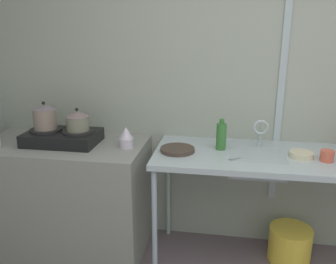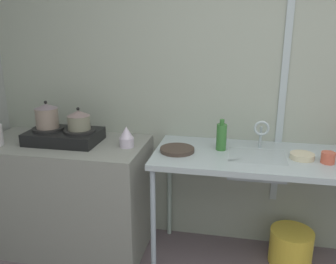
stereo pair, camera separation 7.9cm
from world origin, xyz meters
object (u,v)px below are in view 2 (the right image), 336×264
Objects in this scene: bucket_on_floor at (291,247)px; sink_basin at (256,165)px; pot_on_right_burner at (79,120)px; pot_on_left_burner at (47,116)px; bottle_by_sink at (221,137)px; faucet at (261,130)px; percolator at (127,137)px; cup_by_rack at (328,158)px; frying_pan at (177,150)px; small_bowl_on_drainboard at (302,156)px; stove at (64,136)px.

sink_basin is at bearing -161.98° from bucket_on_floor.
bucket_on_floor is at bearing 2.92° from pot_on_right_burner.
bottle_by_sink is (1.30, 0.06, -0.10)m from pot_on_left_burner.
pot_on_left_burner reaches higher than faucet.
sink_basin is 0.31m from bottle_by_sink.
pot_on_left_burner is 0.64m from percolator.
cup_by_rack is at bearing -6.40° from sink_basin.
pot_on_right_burner is 1.10× the size of percolator.
faucet reaches higher than frying_pan.
cup_by_rack is 0.28× the size of bucket_on_floor.
small_bowl_on_drainboard is (0.84, 0.02, 0.00)m from frying_pan.
faucet is 0.61m from frying_pan.
sink_basin is at bearing -0.62° from pot_on_left_burner.
pot_on_left_burner reaches higher than bucket_on_floor.
cup_by_rack is (0.41, -0.19, -0.10)m from faucet.
bucket_on_floor is (0.01, 0.10, -0.76)m from small_bowl_on_drainboard.
bottle_by_sink is at bearing 171.96° from small_bowl_on_drainboard.
pot_on_right_burner is 1.06× the size of small_bowl_on_drainboard.
sink_basin is (1.29, -0.02, -0.25)m from pot_on_right_burner.
bucket_on_floor is at bearing 4.26° from percolator.
pot_on_right_burner is 1.33m from faucet.
pot_on_left_burner reaches higher than pot_on_right_burner.
pot_on_left_burner is 1.85m from small_bowl_on_drainboard.
percolator is at bearing 177.65° from cup_by_rack.
sink_basin is 0.55m from frying_pan.
percolator is 1.22m from small_bowl_on_drainboard.
small_bowl_on_drainboard is (0.29, 0.00, 0.08)m from sink_basin.
cup_by_rack is (1.36, -0.06, -0.04)m from percolator.
small_bowl_on_drainboard is (1.58, -0.02, -0.16)m from pot_on_right_burner.
pot_on_right_burner is (0.13, 0.00, 0.13)m from stove.
percolator is 0.49× the size of bucket_on_floor.
percolator is 1.48m from bucket_on_floor.
bottle_by_sink reaches higher than bucket_on_floor.
pot_on_left_burner reaches higher than stove.
pot_on_right_burner reaches higher than bottle_by_sink.
stove reaches higher than bucket_on_floor.
pot_on_left_burner is at bearing 177.80° from frying_pan.
cup_by_rack reaches higher than small_bowl_on_drainboard.
stove is 1.69× the size of bucket_on_floor.
stove is 0.18m from pot_on_right_burner.
frying_pan is 0.84m from small_bowl_on_drainboard.
frying_pan is at bearing -177.75° from sink_basin.
pot_on_right_burner is at bearing -174.46° from faucet.
sink_basin is at bearing -100.26° from faucet.
small_bowl_on_drainboard reaches higher than sink_basin.
bottle_by_sink is 0.71× the size of bucket_on_floor.
percolator reaches higher than cup_by_rack.
faucet is (0.03, 0.14, 0.20)m from sink_basin.
frying_pan is 1.08× the size of bottle_by_sink.
cup_by_rack is (1.73, -0.07, -0.15)m from pot_on_right_burner.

